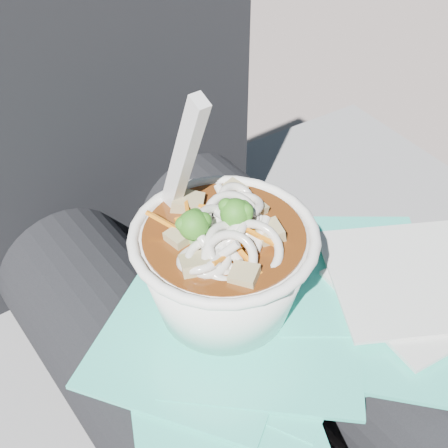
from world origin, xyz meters
TOP-DOWN VIEW (x-y plane):
  - stone_ledge at (0.00, 0.15)m, footprint 1.03×0.57m
  - lap at (0.00, 0.00)m, footprint 0.32×0.48m
  - person_body at (0.00, 0.09)m, footprint 0.34×0.94m
  - plastic_bag at (0.01, -0.03)m, footprint 0.41×0.32m
  - napkins at (0.12, -0.07)m, footprint 0.18×0.18m
  - udon_bowl at (-0.02, 0.02)m, footprint 0.15×0.15m

SIDE VIEW (x-z plane):
  - stone_ledge at x=0.00m, z-range 0.00..0.48m
  - lap at x=0.00m, z-range 0.48..0.63m
  - person_body at x=0.00m, z-range 0.06..1.08m
  - plastic_bag at x=0.01m, z-range 0.63..0.64m
  - napkins at x=0.12m, z-range 0.64..0.65m
  - udon_bowl at x=-0.02m, z-range 0.59..0.79m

